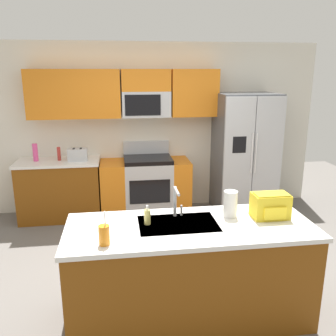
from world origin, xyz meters
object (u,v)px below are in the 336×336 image
Objects in this scene: range_oven at (146,186)px; toaster at (78,155)px; refrigerator at (245,154)px; bottle_pink at (35,152)px; sink_faucet at (176,200)px; soap_dispenser at (147,217)px; drink_cup_orange at (104,235)px; backpack at (270,205)px; paper_towel_roll at (230,204)px; pepper_mill at (59,154)px.

range_oven is 1.14m from toaster.
refrigerator is 3.15m from bottle_pink.
toaster is 0.99× the size of sink_faucet.
sink_faucet is 1.66× the size of soap_dispenser.
drink_cup_orange is (-0.54, -2.79, 0.54)m from range_oven.
sink_faucet reaches higher than backpack.
refrigerator is 7.22× the size of bottle_pink.
paper_towel_roll is 0.75× the size of backpack.
paper_towel_roll reaches higher than backpack.
paper_towel_roll reaches higher than pepper_mill.
bottle_pink is at bearing 174.51° from toaster.
bottle_pink reaches higher than backpack.
bottle_pink reaches higher than toaster.
toaster is 0.61m from bottle_pink.
sink_faucet is at bearing 35.64° from drink_cup_orange.
backpack is (2.52, -2.47, -0.01)m from bottle_pink.
toaster is 2.53m from sink_faucet.
refrigerator is at bearing 57.17° from sink_faucet.
bottle_pink is 2.84m from soap_dispenser.
pepper_mill is 2.70m from sink_faucet.
sink_faucet is at bearing -54.29° from bottle_pink.
pepper_mill reaches higher than soap_dispenser.
refrigerator reaches higher than toaster.
drink_cup_orange is 0.49m from soap_dispenser.
pepper_mill is at bearing 127.56° from paper_towel_roll.
drink_cup_orange is (-0.63, -0.45, -0.09)m from sink_faucet.
backpack is at bearing -69.53° from range_oven.
range_oven reaches higher than pepper_mill.
sink_faucet is (0.09, -2.34, 0.62)m from range_oven.
backpack is (0.83, -0.13, -0.05)m from sink_faucet.
range_oven is 5.67× the size of paper_towel_roll.
backpack is (0.92, -2.47, 0.57)m from range_oven.
drink_cup_orange is at bearing -75.35° from pepper_mill.
drink_cup_orange reaches higher than backpack.
refrigerator is 2.48m from backpack.
paper_towel_roll is (0.57, -2.39, 0.58)m from range_oven.
pepper_mill is 0.82× the size of paper_towel_roll.
soap_dispenser is at bearing 43.07° from drink_cup_orange.
soap_dispenser is 0.76m from paper_towel_roll.
range_oven reaches higher than toaster.
refrigerator is at bearing 67.19° from paper_towel_roll.
backpack is at bearing -51.61° from toaster.
pepper_mill is 2.68m from soap_dispenser.
bottle_pink is at bearing 110.78° from drink_cup_orange.
soap_dispenser is (-0.27, -0.12, -0.10)m from sink_faucet.
sink_faucet is 0.88× the size of backpack.
sink_faucet is at bearing -122.83° from refrigerator.
soap_dispenser is at bearing -94.23° from range_oven.
sink_faucet is (1.69, -2.34, 0.04)m from bottle_pink.
paper_towel_roll is at bearing -56.22° from toaster.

